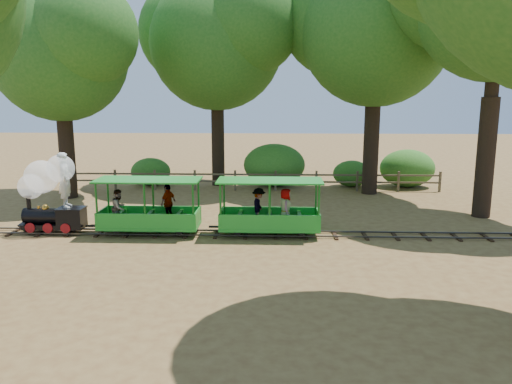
{
  "coord_description": "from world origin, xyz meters",
  "views": [
    {
      "loc": [
        0.97,
        -16.22,
        4.67
      ],
      "look_at": [
        0.32,
        0.5,
        1.39
      ],
      "focal_mm": 35.0,
      "sensor_mm": 36.0,
      "label": 1
    }
  ],
  "objects_px": {
    "carriage_rear": "(270,212)",
    "locomotive": "(49,187)",
    "fence": "(255,179)",
    "carriage_front": "(147,211)"
  },
  "relations": [
    {
      "from": "carriage_front",
      "to": "carriage_rear",
      "type": "distance_m",
      "value": 4.13
    },
    {
      "from": "carriage_front",
      "to": "fence",
      "type": "distance_m",
      "value": 8.66
    },
    {
      "from": "carriage_front",
      "to": "fence",
      "type": "xyz_separation_m",
      "value": [
        3.33,
        7.99,
        -0.22
      ]
    },
    {
      "from": "carriage_front",
      "to": "carriage_rear",
      "type": "relative_size",
      "value": 1.0
    },
    {
      "from": "carriage_rear",
      "to": "fence",
      "type": "xyz_separation_m",
      "value": [
        -0.8,
        7.99,
        -0.23
      ]
    },
    {
      "from": "locomotive",
      "to": "carriage_front",
      "type": "xyz_separation_m",
      "value": [
        3.35,
        -0.07,
        -0.78
      ]
    },
    {
      "from": "carriage_rear",
      "to": "fence",
      "type": "relative_size",
      "value": 0.19
    },
    {
      "from": "carriage_rear",
      "to": "locomotive",
      "type": "bearing_deg",
      "value": 179.44
    },
    {
      "from": "locomotive",
      "to": "fence",
      "type": "bearing_deg",
      "value": 49.84
    },
    {
      "from": "fence",
      "to": "locomotive",
      "type": "bearing_deg",
      "value": -130.16
    }
  ]
}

